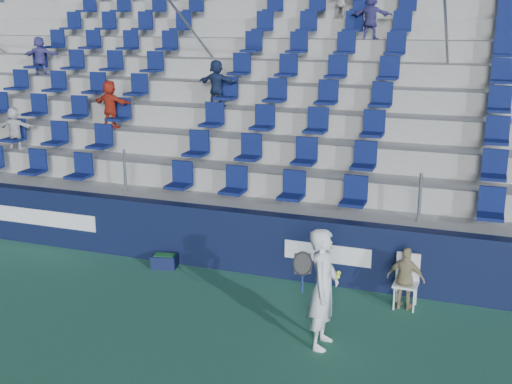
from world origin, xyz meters
TOP-DOWN VIEW (x-y plane):
  - ground at (0.00, 0.00)m, footprint 70.00×70.00m
  - sponsor_wall at (0.00, 3.15)m, footprint 24.00×0.32m
  - grandstand at (-0.00, 8.24)m, footprint 24.00×8.17m
  - tennis_player at (1.97, 0.81)m, footprint 0.69×0.67m
  - line_judge_chair at (2.97, 2.64)m, footprint 0.41×0.42m
  - line_judge at (2.97, 2.50)m, footprint 0.66×0.34m
  - ball_bin at (-1.69, 2.75)m, footprint 0.53×0.40m

SIDE VIEW (x-z plane):
  - ground at x=0.00m, z-range 0.00..0.00m
  - ball_bin at x=-1.69m, z-range 0.01..0.28m
  - line_judge_chair at x=2.97m, z-range 0.06..0.97m
  - line_judge at x=2.97m, z-range 0.00..1.08m
  - sponsor_wall at x=0.00m, z-range 0.00..1.20m
  - tennis_player at x=1.97m, z-range 0.00..1.83m
  - grandstand at x=0.00m, z-range -1.18..5.45m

